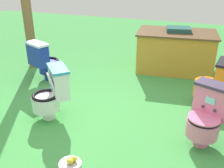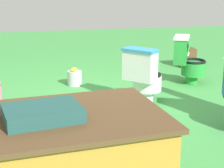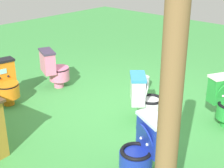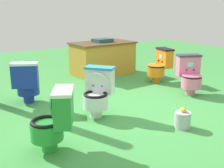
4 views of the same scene
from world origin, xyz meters
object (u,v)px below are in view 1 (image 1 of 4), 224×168
wooden_post (27,14)px  vendor_table (175,51)px  toilet_white (52,93)px  toilet_blue (44,61)px  toilet_orange (214,83)px  toilet_pink (207,115)px

wooden_post → vendor_table: bearing=14.7°
toilet_white → vendor_table: (1.35, 2.31, 0.02)m
toilet_blue → vendor_table: vendor_table is taller
toilet_blue → toilet_white: size_ratio=1.00×
toilet_orange → toilet_pink: bearing=-174.3°
toilet_white → toilet_orange: size_ratio=1.00×
vendor_table → toilet_blue: bearing=-149.2°
vendor_table → toilet_orange: bearing=-60.7°
toilet_orange → vendor_table: vendor_table is taller
wooden_post → toilet_blue: bearing=-40.9°
toilet_orange → wooden_post: 3.58m
toilet_white → vendor_table: 2.68m
toilet_white → toilet_pink: bearing=-129.7°
toilet_blue → toilet_pink: bearing=4.7°
toilet_white → vendor_table: vendor_table is taller
toilet_blue → vendor_table: size_ratio=0.47×
toilet_pink → wooden_post: (-3.40, 1.49, 0.69)m
toilet_white → wooden_post: 2.23m
toilet_orange → vendor_table: size_ratio=0.47×
toilet_blue → toilet_orange: 2.84m
toilet_blue → toilet_white: same height
toilet_orange → wooden_post: wooden_post is taller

